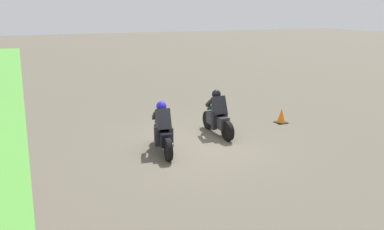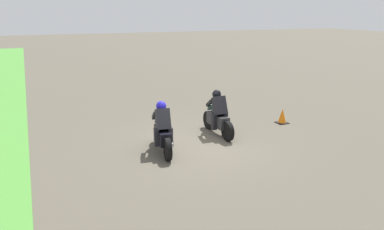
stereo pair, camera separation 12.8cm
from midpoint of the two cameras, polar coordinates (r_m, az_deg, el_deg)
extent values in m
plane|color=#554F42|center=(11.89, -0.09, -4.50)|extent=(120.00, 120.00, 0.00)
cylinder|color=black|center=(13.41, 2.17, -0.74)|extent=(0.64, 0.14, 0.64)
cylinder|color=black|center=(12.23, 5.03, -2.40)|extent=(0.64, 0.14, 0.64)
cube|color=#28282A|center=(12.76, 3.55, -0.76)|extent=(1.10, 0.33, 0.40)
ellipsoid|color=#28282A|center=(12.77, 3.37, 0.65)|extent=(0.48, 0.30, 0.24)
cube|color=red|center=(12.33, 4.63, -1.27)|extent=(0.06, 0.16, 0.08)
cylinder|color=#A5A5AD|center=(12.58, 4.91, -1.65)|extent=(0.42, 0.10, 0.10)
cube|color=black|center=(12.54, 3.80, 1.41)|extent=(0.49, 0.40, 0.66)
sphere|color=black|center=(12.66, 3.36, 3.12)|extent=(0.30, 0.30, 0.30)
cube|color=slate|center=(13.11, 2.58, 1.23)|extent=(0.16, 0.26, 0.23)
cube|color=black|center=(12.57, 2.99, -1.00)|extent=(0.18, 0.14, 0.52)
cube|color=black|center=(12.75, 4.59, -0.79)|extent=(0.18, 0.14, 0.52)
cube|color=black|center=(12.79, 2.30, 1.79)|extent=(0.39, 0.10, 0.31)
cube|color=black|center=(12.95, 3.73, 1.94)|extent=(0.39, 0.10, 0.31)
cylinder|color=black|center=(11.93, -5.36, -2.87)|extent=(0.65, 0.23, 0.64)
cylinder|color=black|center=(10.63, -3.92, -5.15)|extent=(0.65, 0.23, 0.64)
cube|color=black|center=(11.22, -4.70, -3.08)|extent=(1.13, 0.47, 0.40)
ellipsoid|color=black|center=(11.22, -4.83, -1.47)|extent=(0.52, 0.36, 0.24)
cube|color=red|center=(10.74, -4.15, -3.81)|extent=(0.08, 0.17, 0.08)
cylinder|color=#A5A5AD|center=(10.97, -3.49, -4.21)|extent=(0.43, 0.16, 0.10)
cube|color=#24242A|center=(10.97, -4.65, -0.66)|extent=(0.53, 0.46, 0.66)
sphere|color=#221CC2|center=(11.09, -4.92, 1.33)|extent=(0.34, 0.34, 0.30)
cube|color=slate|center=(11.59, -5.23, -0.73)|extent=(0.19, 0.28, 0.23)
cube|color=#24242A|center=(11.07, -5.59, -3.35)|extent=(0.20, 0.16, 0.52)
cube|color=#24242A|center=(11.15, -3.57, -3.18)|extent=(0.20, 0.16, 0.52)
cube|color=#24242A|center=(11.30, -5.94, -0.12)|extent=(0.40, 0.15, 0.31)
cube|color=#24242A|center=(11.36, -4.15, 0.02)|extent=(0.40, 0.15, 0.31)
cube|color=black|center=(14.55, 12.89, -1.08)|extent=(0.40, 0.40, 0.03)
cone|color=orange|center=(14.48, 12.95, -0.11)|extent=(0.32, 0.32, 0.54)
camera|label=1|loc=(0.06, -90.31, -0.09)|focal=35.73mm
camera|label=2|loc=(0.06, 89.69, 0.09)|focal=35.73mm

